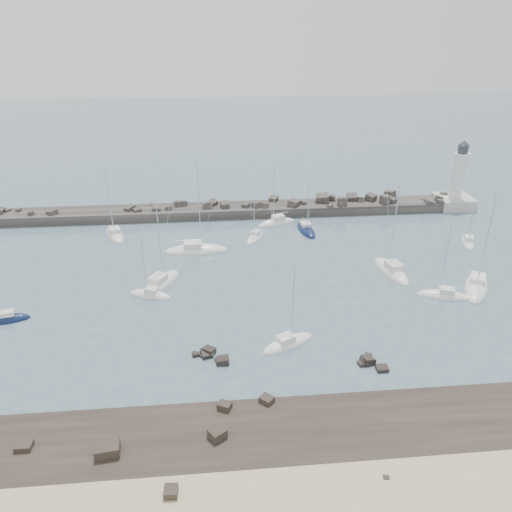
{
  "coord_description": "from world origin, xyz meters",
  "views": [
    {
      "loc": [
        -2.99,
        -55.66,
        35.8
      ],
      "look_at": [
        3.39,
        12.0,
        3.1
      ],
      "focal_mm": 35.0,
      "sensor_mm": 36.0,
      "label": 1
    }
  ],
  "objects_px": {
    "sailboat_10": "(391,271)",
    "sailboat_13": "(276,223)",
    "sailboat_1": "(115,235)",
    "sailboat_2": "(7,320)",
    "sailboat_5": "(150,295)",
    "sailboat_12": "(468,243)",
    "sailboat_7": "(288,344)",
    "lighthouse": "(455,193)",
    "sailboat_4": "(196,251)",
    "sailboat_3": "(161,284)",
    "sailboat_9": "(443,296)",
    "sailboat_8": "(306,230)",
    "sailboat_11": "(476,287)",
    "sailboat_6": "(255,238)"
  },
  "relations": [
    {
      "from": "sailboat_1",
      "to": "sailboat_8",
      "type": "xyz_separation_m",
      "value": [
        34.9,
        -1.05,
        -0.01
      ]
    },
    {
      "from": "sailboat_1",
      "to": "sailboat_9",
      "type": "relative_size",
      "value": 1.16
    },
    {
      "from": "sailboat_13",
      "to": "sailboat_1",
      "type": "bearing_deg",
      "value": -174.9
    },
    {
      "from": "sailboat_4",
      "to": "sailboat_12",
      "type": "bearing_deg",
      "value": -1.37
    },
    {
      "from": "sailboat_2",
      "to": "sailboat_5",
      "type": "xyz_separation_m",
      "value": [
        18.07,
        4.65,
        -0.0
      ]
    },
    {
      "from": "sailboat_10",
      "to": "sailboat_7",
      "type": "bearing_deg",
      "value": -137.53
    },
    {
      "from": "sailboat_5",
      "to": "sailboat_7",
      "type": "bearing_deg",
      "value": -37.06
    },
    {
      "from": "sailboat_4",
      "to": "sailboat_6",
      "type": "relative_size",
      "value": 1.58
    },
    {
      "from": "sailboat_8",
      "to": "sailboat_9",
      "type": "bearing_deg",
      "value": -59.91
    },
    {
      "from": "sailboat_5",
      "to": "sailboat_6",
      "type": "height_order",
      "value": "sailboat_6"
    },
    {
      "from": "lighthouse",
      "to": "sailboat_2",
      "type": "xyz_separation_m",
      "value": [
        -77.23,
        -35.94,
        -2.95
      ]
    },
    {
      "from": "sailboat_4",
      "to": "sailboat_12",
      "type": "relative_size",
      "value": 1.6
    },
    {
      "from": "sailboat_10",
      "to": "sailboat_13",
      "type": "bearing_deg",
      "value": 125.29
    },
    {
      "from": "sailboat_1",
      "to": "sailboat_4",
      "type": "height_order",
      "value": "sailboat_4"
    },
    {
      "from": "sailboat_1",
      "to": "sailboat_6",
      "type": "xyz_separation_m",
      "value": [
        25.23,
        -3.63,
        -0.01
      ]
    },
    {
      "from": "sailboat_10",
      "to": "sailboat_1",
      "type": "bearing_deg",
      "value": 157.39
    },
    {
      "from": "sailboat_2",
      "to": "sailboat_7",
      "type": "relative_size",
      "value": 0.83
    },
    {
      "from": "sailboat_4",
      "to": "sailboat_3",
      "type": "bearing_deg",
      "value": -114.55
    },
    {
      "from": "sailboat_5",
      "to": "sailboat_10",
      "type": "xyz_separation_m",
      "value": [
        36.49,
        3.91,
        0.02
      ]
    },
    {
      "from": "sailboat_3",
      "to": "sailboat_7",
      "type": "xyz_separation_m",
      "value": [
        16.48,
        -16.55,
        -0.02
      ]
    },
    {
      "from": "sailboat_13",
      "to": "lighthouse",
      "type": "bearing_deg",
      "value": 9.0
    },
    {
      "from": "sailboat_2",
      "to": "sailboat_13",
      "type": "relative_size",
      "value": 0.76
    },
    {
      "from": "sailboat_2",
      "to": "sailboat_5",
      "type": "distance_m",
      "value": 18.65
    },
    {
      "from": "sailboat_5",
      "to": "sailboat_12",
      "type": "xyz_separation_m",
      "value": [
        53.47,
        13.24,
        0.01
      ]
    },
    {
      "from": "sailboat_13",
      "to": "sailboat_10",
      "type": "bearing_deg",
      "value": -54.71
    },
    {
      "from": "sailboat_12",
      "to": "sailboat_2",
      "type": "bearing_deg",
      "value": -165.97
    },
    {
      "from": "sailboat_13",
      "to": "sailboat_2",
      "type": "bearing_deg",
      "value": -142.77
    },
    {
      "from": "sailboat_10",
      "to": "sailboat_11",
      "type": "relative_size",
      "value": 0.95
    },
    {
      "from": "sailboat_1",
      "to": "sailboat_10",
      "type": "xyz_separation_m",
      "value": [
        45.0,
        -18.74,
        0.02
      ]
    },
    {
      "from": "sailboat_1",
      "to": "sailboat_13",
      "type": "distance_m",
      "value": 29.97
    },
    {
      "from": "sailboat_2",
      "to": "sailboat_9",
      "type": "bearing_deg",
      "value": 0.55
    },
    {
      "from": "sailboat_12",
      "to": "sailboat_13",
      "type": "height_order",
      "value": "sailboat_13"
    },
    {
      "from": "sailboat_7",
      "to": "sailboat_8",
      "type": "height_order",
      "value": "sailboat_8"
    },
    {
      "from": "lighthouse",
      "to": "sailboat_3",
      "type": "xyz_separation_m",
      "value": [
        -57.99,
        -28.08,
        -2.95
      ]
    },
    {
      "from": "sailboat_5",
      "to": "sailboat_8",
      "type": "height_order",
      "value": "sailboat_8"
    },
    {
      "from": "sailboat_12",
      "to": "sailboat_8",
      "type": "bearing_deg",
      "value": 162.85
    },
    {
      "from": "sailboat_6",
      "to": "sailboat_8",
      "type": "xyz_separation_m",
      "value": [
        9.67,
        2.58,
        -0.0
      ]
    },
    {
      "from": "sailboat_2",
      "to": "sailboat_12",
      "type": "bearing_deg",
      "value": 14.03
    },
    {
      "from": "sailboat_8",
      "to": "sailboat_4",
      "type": "bearing_deg",
      "value": -160.24
    },
    {
      "from": "sailboat_4",
      "to": "sailboat_10",
      "type": "distance_m",
      "value": 31.98
    },
    {
      "from": "sailboat_3",
      "to": "sailboat_13",
      "type": "relative_size",
      "value": 1.13
    },
    {
      "from": "sailboat_13",
      "to": "sailboat_12",
      "type": "bearing_deg",
      "value": -20.59
    },
    {
      "from": "sailboat_3",
      "to": "sailboat_7",
      "type": "relative_size",
      "value": 1.24
    },
    {
      "from": "sailboat_3",
      "to": "sailboat_9",
      "type": "distance_m",
      "value": 40.75
    },
    {
      "from": "sailboat_1",
      "to": "sailboat_11",
      "type": "distance_m",
      "value": 60.9
    },
    {
      "from": "sailboat_6",
      "to": "sailboat_7",
      "type": "xyz_separation_m",
      "value": [
        0.93,
        -32.35,
        -0.0
      ]
    },
    {
      "from": "sailboat_2",
      "to": "sailboat_6",
      "type": "distance_m",
      "value": 42.07
    },
    {
      "from": "lighthouse",
      "to": "sailboat_1",
      "type": "distance_m",
      "value": 68.28
    },
    {
      "from": "sailboat_3",
      "to": "sailboat_13",
      "type": "height_order",
      "value": "sailboat_3"
    },
    {
      "from": "sailboat_8",
      "to": "sailboat_12",
      "type": "bearing_deg",
      "value": -17.15
    }
  ]
}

